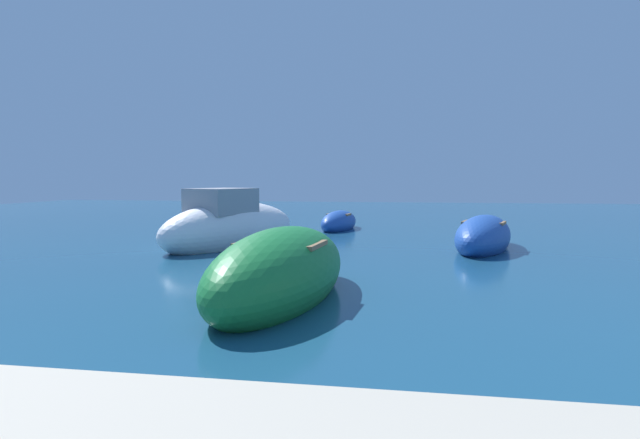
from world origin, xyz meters
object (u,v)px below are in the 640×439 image
at_px(moored_boat_1, 483,237).
at_px(moored_boat_5, 339,223).
at_px(moored_boat_4, 281,273).
at_px(moored_boat_0, 231,227).

distance_m(moored_boat_1, moored_boat_5, 7.33).
bearing_deg(moored_boat_4, moored_boat_1, 153.79).
bearing_deg(moored_boat_4, moored_boat_0, -147.31).
bearing_deg(moored_boat_5, moored_boat_0, -15.86).
relative_size(moored_boat_1, moored_boat_5, 1.34).
relative_size(moored_boat_0, moored_boat_5, 1.80).
xyz_separation_m(moored_boat_0, moored_boat_5, (2.85, 5.63, -0.30)).
height_order(moored_boat_0, moored_boat_5, moored_boat_0).
xyz_separation_m(moored_boat_0, moored_boat_4, (3.28, -6.79, -0.13)).
distance_m(moored_boat_1, moored_boat_4, 8.53).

